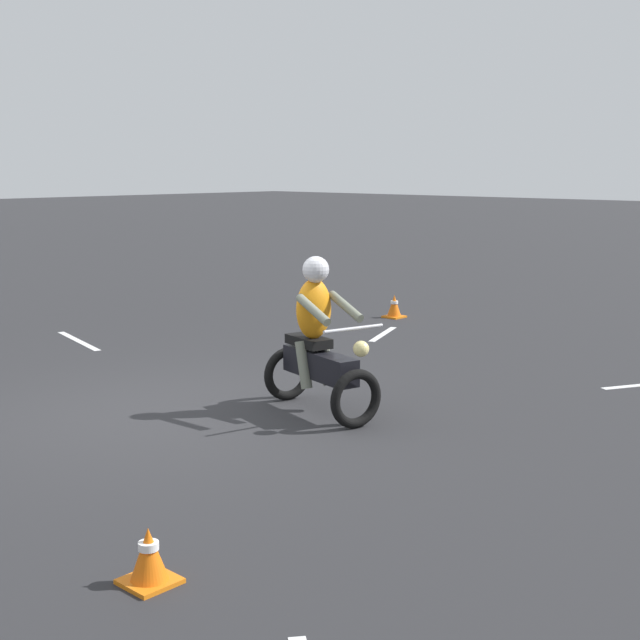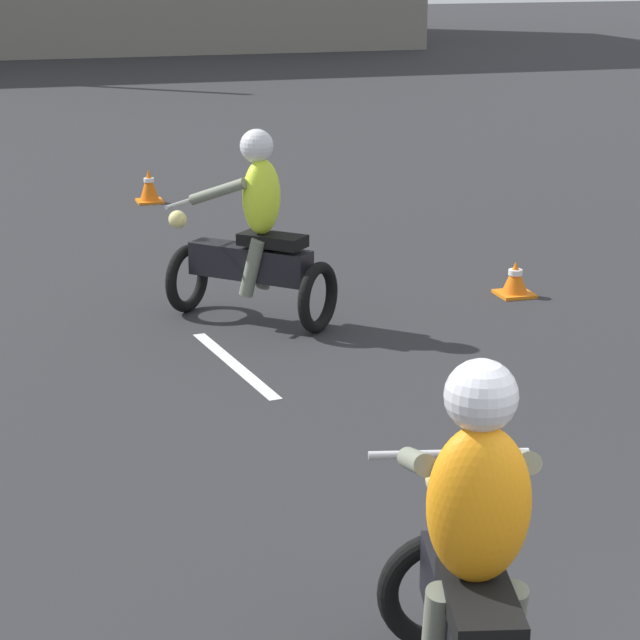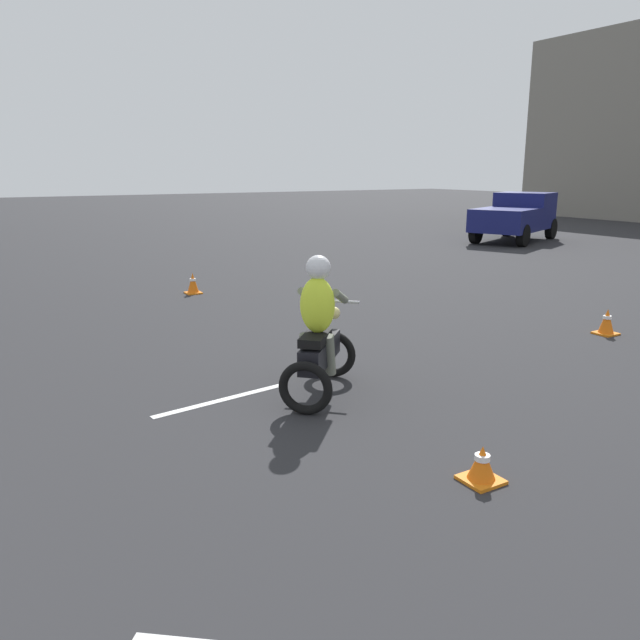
# 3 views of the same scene
# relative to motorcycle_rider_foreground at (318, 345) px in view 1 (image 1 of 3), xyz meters

# --- Properties ---
(ground_plane) EXTENTS (120.00, 120.00, 0.00)m
(ground_plane) POSITION_rel_motorcycle_rider_foreground_xyz_m (1.17, -1.17, -0.73)
(ground_plane) COLOR #28282B
(motorcycle_rider_foreground) EXTENTS (0.94, 1.56, 1.66)m
(motorcycle_rider_foreground) POSITION_rel_motorcycle_rider_foreground_xyz_m (0.00, 0.00, 0.00)
(motorcycle_rider_foreground) COLOR black
(motorcycle_rider_foreground) RESTS_ON ground
(traffic_cone_mid_left) EXTENTS (0.32, 0.32, 0.39)m
(traffic_cone_mid_left) POSITION_rel_motorcycle_rider_foreground_xyz_m (-5.28, -3.13, -0.54)
(traffic_cone_mid_left) COLOR orange
(traffic_cone_mid_left) RESTS_ON ground
(traffic_cone_far_right) EXTENTS (0.32, 0.32, 0.37)m
(traffic_cone_far_right) POSITION_rel_motorcycle_rider_foreground_xyz_m (3.59, 1.91, -0.55)
(traffic_cone_far_right) COLOR orange
(traffic_cone_far_right) RESTS_ON ground
(lane_stripe_sw) EXTENTS (1.21, 0.59, 0.01)m
(lane_stripe_sw) POSITION_rel_motorcycle_rider_foreground_xyz_m (-3.93, -2.30, -0.72)
(lane_stripe_sw) COLOR silver
(lane_stripe_sw) RESTS_ON ground
(lane_stripe_s) EXTENTS (0.51, 1.68, 0.01)m
(lane_stripe_s) POSITION_rel_motorcycle_rider_foreground_xyz_m (-0.41, -5.29, -0.72)
(lane_stripe_s) COLOR silver
(lane_stripe_s) RESTS_ON ground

